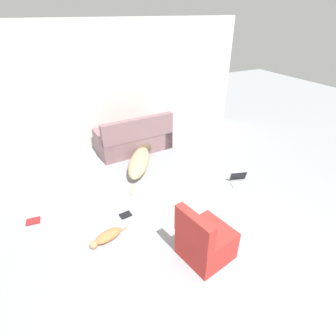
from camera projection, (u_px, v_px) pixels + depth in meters
name	position (u px, v px, depth m)	size (l,w,h in m)	color
ground_plane	(229.00, 295.00, 3.08)	(20.00, 20.00, 0.00)	#999EA3
wall_back	(107.00, 87.00, 5.86)	(6.77, 0.06, 2.74)	silver
couch	(134.00, 139.00, 6.10)	(1.70, 0.91, 0.88)	gray
dog	(140.00, 160.00, 5.51)	(1.08, 1.60, 0.33)	tan
cat	(107.00, 236.00, 3.79)	(0.61, 0.30, 0.13)	#BC7A47
laptop_open	(239.00, 179.00, 5.05)	(0.40, 0.35, 0.21)	#B7B7BC
book_red	(33.00, 221.00, 4.13)	(0.22, 0.18, 0.02)	maroon
book_black	(126.00, 215.00, 4.26)	(0.19, 0.15, 0.02)	black
side_chair	(205.00, 241.00, 3.42)	(0.71, 0.70, 0.83)	#B72D28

